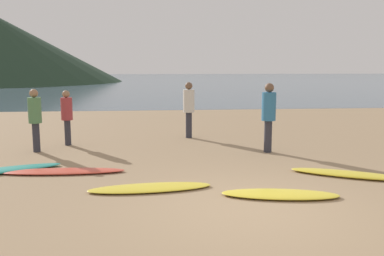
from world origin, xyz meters
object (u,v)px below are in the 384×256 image
person_1 (67,113)px  person_2 (189,105)px  surfboard_4 (349,174)px  person_3 (35,115)px  surfboard_2 (150,188)px  surfboard_1 (62,171)px  surfboard_3 (280,194)px  person_0 (269,112)px

person_1 → person_2: (3.48, 0.87, 0.11)m
surfboard_4 → person_3: (-6.90, 3.11, 0.91)m
surfboard_2 → person_3: bearing=124.2°
surfboard_1 → person_1: person_1 is taller
surfboard_2 → surfboard_3: size_ratio=1.11×
person_0 → surfboard_3: bearing=77.2°
surfboard_2 → person_1: 5.08m
surfboard_4 → person_0: (-0.97, 2.47, 1.00)m
surfboard_3 → surfboard_4: size_ratio=0.86×
surfboard_1 → surfboard_4: surfboard_4 is taller
surfboard_3 → person_3: (-5.11, 4.22, 0.91)m
person_2 → person_3: size_ratio=1.06×
person_0 → person_3: person_0 is taller
surfboard_2 → person_1: bearing=112.5°
surfboard_3 → surfboard_2: bearing=174.5°
surfboard_2 → surfboard_4: (3.98, 0.50, 0.01)m
surfboard_1 → person_0: 5.19m
person_1 → person_2: size_ratio=0.90×
surfboard_3 → person_2: size_ratio=1.16×
person_2 → surfboard_1: bearing=95.5°
surfboard_1 → surfboard_2: size_ratio=1.16×
surfboard_3 → surfboard_4: surfboard_4 is taller
surfboard_3 → person_1: size_ratio=1.29×
surfboard_4 → person_1: (-6.27, 3.95, 0.86)m
surfboard_1 → person_3: bearing=117.8°
surfboard_3 → surfboard_1: bearing=164.0°
person_0 → person_1: bearing=-15.5°
surfboard_1 → person_0: person_0 is taller
surfboard_2 → surfboard_4: bearing=2.4°
surfboard_4 → surfboard_3: bearing=-120.2°
surfboard_2 → person_0: size_ratio=1.25×
person_0 → person_3: 5.97m
surfboard_1 → surfboard_3: 4.47m
surfboard_1 → surfboard_2: surfboard_1 is taller
surfboard_1 → surfboard_2: bearing=-34.9°
surfboard_1 → person_3: person_3 is taller
surfboard_3 → person_3: person_3 is taller
surfboard_1 → surfboard_4: 5.86m
person_1 → surfboard_4: bearing=83.8°
person_2 → person_0: bearing=170.4°
surfboard_1 → person_0: (4.83, 1.62, 1.01)m
surfboard_1 → surfboard_4: size_ratio=1.11×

